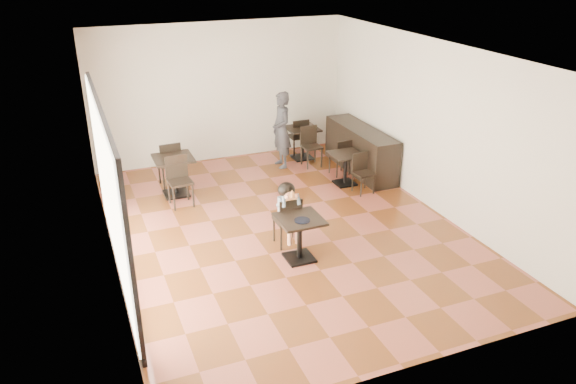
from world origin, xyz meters
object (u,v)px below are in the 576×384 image
chair_mid_b (364,174)px  chair_back_b (312,147)px  child_chair (287,220)px  chair_back_a (298,137)px  child (287,214)px  cafe_table_left (175,176)px  chair_left_a (169,163)px  chair_mid_a (340,157)px  cafe_table_back (302,143)px  chair_left_b (180,182)px  cafe_table_mid (345,169)px  adult_patron (281,130)px  child_table (299,239)px

chair_mid_b → chair_back_b: size_ratio=0.91×
child_chair → chair_back_a: chair_back_a is taller
child_chair → child: (0.00, 0.00, 0.12)m
cafe_table_left → chair_left_a: size_ratio=0.83×
chair_mid_a → chair_mid_b: same height
child_chair → chair_back_b: 3.76m
cafe_table_back → chair_left_a: 3.30m
cafe_table_back → chair_mid_b: 2.38m
cafe_table_left → chair_mid_b: bearing=-20.4°
child → chair_left_b: bearing=121.2°
child → chair_mid_a: bearing=48.0°
cafe_table_mid → chair_back_a: size_ratio=0.75×
child → chair_mid_b: 2.70m
cafe_table_mid → chair_mid_a: 0.57m
child_chair → chair_mid_b: bearing=-147.8°
child_chair → chair_back_b: chair_back_b is taller
adult_patron → chair_back_b: bearing=68.2°
chair_left_b → child_chair: bearing=-62.4°
child_chair → chair_mid_a: child_chair is taller
child_table → child_chair: 0.56m
adult_patron → chair_left_a: size_ratio=1.77×
cafe_table_left → chair_mid_b: size_ratio=0.99×
cafe_table_left → chair_left_a: chair_left_a is taller
child_chair → chair_left_a: 3.60m
chair_mid_b → chair_back_a: 2.65m
child_chair → cafe_table_left: 3.10m
chair_back_a → chair_back_b: 0.82m
child_table → cafe_table_back: 4.74m
cafe_table_left → chair_mid_a: (3.64, -0.25, 0.01)m
child_table → cafe_table_left: size_ratio=0.91×
chair_back_a → child_table: bearing=66.7°
cafe_table_left → chair_back_b: 3.30m
child_chair → chair_mid_a: 3.41m
cafe_table_mid → chair_left_b: size_ratio=0.70×
cafe_table_back → chair_left_b: bearing=-154.6°
cafe_table_back → chair_mid_b: size_ratio=0.92×
child_table → chair_left_b: size_ratio=0.76×
cafe_table_mid → chair_left_b: bearing=175.9°
child → cafe_table_mid: 2.93m
cafe_table_mid → chair_left_b: chair_left_b is taller
child_chair → cafe_table_back: bearing=-116.8°
chair_left_b → chair_back_b: bearing=13.4°
child → cafe_table_mid: (2.14, 1.98, -0.22)m
child_table → chair_mid_a: (2.28, 3.08, 0.04)m
chair_back_b → cafe_table_back: bearing=89.2°
chair_left_a → chair_mid_a: bearing=163.9°
chair_back_a → chair_left_b: bearing=28.4°
cafe_table_mid → cafe_table_left: cafe_table_left is taller
child → cafe_table_left: (-1.36, 2.79, -0.16)m
cafe_table_left → cafe_table_back: cafe_table_left is taller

